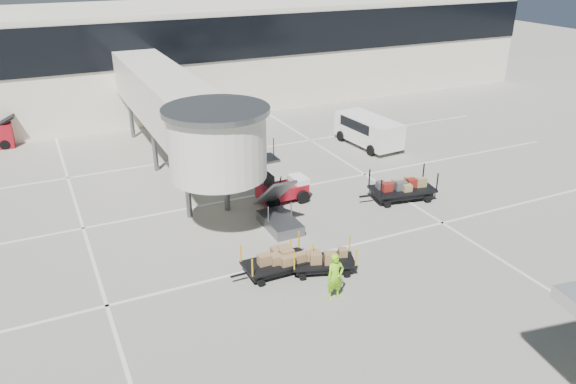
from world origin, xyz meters
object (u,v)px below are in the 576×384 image
(baggage_tug, at_px, (283,190))
(minivan, at_px, (367,129))
(ground_worker, at_px, (335,276))
(box_cart_far, at_px, (276,263))
(box_cart_near, at_px, (321,262))
(suitcase_cart, at_px, (400,189))

(baggage_tug, relative_size, minivan, 0.51)
(ground_worker, bearing_deg, baggage_tug, 78.15)
(box_cart_far, xyz_separation_m, ground_worker, (1.34, -2.57, 0.44))
(baggage_tug, xyz_separation_m, box_cart_near, (-1.56, -7.04, -0.17))
(baggage_tug, relative_size, box_cart_near, 0.82)
(box_cart_near, relative_size, box_cart_far, 0.96)
(suitcase_cart, relative_size, box_cart_far, 1.22)
(box_cart_far, height_order, minivan, minivan)
(ground_worker, bearing_deg, suitcase_cart, 40.76)
(box_cart_far, bearing_deg, suitcase_cart, 23.02)
(suitcase_cart, height_order, minivan, minivan)
(box_cart_near, xyz_separation_m, minivan, (10.48, 12.83, 0.70))
(suitcase_cart, height_order, ground_worker, ground_worker)
(box_cart_near, height_order, minivan, minivan)
(box_cart_near, bearing_deg, suitcase_cart, 50.72)
(suitcase_cart, xyz_separation_m, box_cart_near, (-7.24, -4.53, -0.12))
(box_cart_far, relative_size, minivan, 0.65)
(ground_worker, bearing_deg, box_cart_near, 77.75)
(box_cart_far, relative_size, ground_worker, 1.77)
(box_cart_far, distance_m, minivan, 17.30)
(suitcase_cart, distance_m, box_cart_near, 8.54)
(box_cart_near, distance_m, minivan, 16.58)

